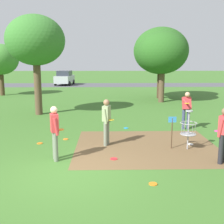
{
  "coord_description": "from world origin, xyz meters",
  "views": [
    {
      "loc": [
        0.98,
        -7.14,
        3.07
      ],
      "look_at": [
        1.22,
        3.89,
        1.0
      ],
      "focal_mm": 43.78,
      "sensor_mm": 36.0,
      "label": 1
    }
  ],
  "objects_px": {
    "tree_near_right": "(161,51)",
    "parked_car_leftmost": "(65,78)",
    "player_foreground_watching": "(224,132)",
    "frisbee_near_basket": "(153,184)",
    "player_throwing": "(186,108)",
    "tree_mid_center": "(35,41)",
    "tree_near_left": "(163,53)",
    "disc_golf_basket": "(187,128)",
    "player_waiting_right": "(107,120)",
    "frisbee_mid_grass": "(190,144)",
    "frisbee_far_left": "(114,159)",
    "player_waiting_left": "(55,130)",
    "frisbee_scattered_a": "(40,143)",
    "frisbee_far_right": "(126,128)",
    "frisbee_by_tee": "(66,139)",
    "tree_mid_left": "(0,60)"
  },
  "relations": [
    {
      "from": "tree_near_right",
      "to": "parked_car_leftmost",
      "type": "relative_size",
      "value": 1.33
    },
    {
      "from": "player_foreground_watching",
      "to": "frisbee_near_basket",
      "type": "xyz_separation_m",
      "value": [
        -2.34,
        -1.42,
        -0.96
      ]
    },
    {
      "from": "player_throwing",
      "to": "tree_mid_center",
      "type": "bearing_deg",
      "value": 153.87
    },
    {
      "from": "player_throwing",
      "to": "tree_near_left",
      "type": "height_order",
      "value": "tree_near_left"
    },
    {
      "from": "player_foreground_watching",
      "to": "disc_golf_basket",
      "type": "bearing_deg",
      "value": 117.73
    },
    {
      "from": "player_waiting_right",
      "to": "tree_near_left",
      "type": "distance_m",
      "value": 11.78
    },
    {
      "from": "player_throwing",
      "to": "frisbee_mid_grass",
      "type": "height_order",
      "value": "player_throwing"
    },
    {
      "from": "tree_near_left",
      "to": "parked_car_leftmost",
      "type": "relative_size",
      "value": 1.2
    },
    {
      "from": "disc_golf_basket",
      "to": "frisbee_near_basket",
      "type": "distance_m",
      "value": 3.3
    },
    {
      "from": "player_foreground_watching",
      "to": "tree_near_right",
      "type": "relative_size",
      "value": 0.3
    },
    {
      "from": "frisbee_near_basket",
      "to": "frisbee_far_left",
      "type": "relative_size",
      "value": 0.92
    },
    {
      "from": "player_throwing",
      "to": "frisbee_near_basket",
      "type": "relative_size",
      "value": 7.97
    },
    {
      "from": "player_throwing",
      "to": "tree_near_left",
      "type": "relative_size",
      "value": 0.33
    },
    {
      "from": "disc_golf_basket",
      "to": "player_waiting_left",
      "type": "height_order",
      "value": "player_waiting_left"
    },
    {
      "from": "tree_near_left",
      "to": "parked_car_leftmost",
      "type": "xyz_separation_m",
      "value": [
        -9.54,
        15.32,
        -2.73
      ]
    },
    {
      "from": "player_foreground_watching",
      "to": "tree_near_left",
      "type": "bearing_deg",
      "value": 87.03
    },
    {
      "from": "player_foreground_watching",
      "to": "player_throwing",
      "type": "bearing_deg",
      "value": 88.59
    },
    {
      "from": "frisbee_mid_grass",
      "to": "frisbee_far_left",
      "type": "height_order",
      "value": "same"
    },
    {
      "from": "player_waiting_left",
      "to": "frisbee_scattered_a",
      "type": "distance_m",
      "value": 2.2
    },
    {
      "from": "frisbee_far_left",
      "to": "tree_near_right",
      "type": "distance_m",
      "value": 15.5
    },
    {
      "from": "frisbee_near_basket",
      "to": "tree_near_left",
      "type": "height_order",
      "value": "tree_near_left"
    },
    {
      "from": "frisbee_near_basket",
      "to": "frisbee_scattered_a",
      "type": "height_order",
      "value": "same"
    },
    {
      "from": "frisbee_far_right",
      "to": "tree_mid_center",
      "type": "relative_size",
      "value": 0.04
    },
    {
      "from": "player_foreground_watching",
      "to": "frisbee_far_right",
      "type": "distance_m",
      "value": 5.22
    },
    {
      "from": "frisbee_by_tee",
      "to": "tree_mid_left",
      "type": "relative_size",
      "value": 0.05
    },
    {
      "from": "player_foreground_watching",
      "to": "frisbee_far_left",
      "type": "bearing_deg",
      "value": 173.14
    },
    {
      "from": "frisbee_far_left",
      "to": "tree_mid_center",
      "type": "distance_m",
      "value": 9.52
    },
    {
      "from": "frisbee_far_left",
      "to": "disc_golf_basket",
      "type": "bearing_deg",
      "value": 20.47
    },
    {
      "from": "player_foreground_watching",
      "to": "frisbee_far_right",
      "type": "height_order",
      "value": "player_foreground_watching"
    },
    {
      "from": "player_throwing",
      "to": "frisbee_far_right",
      "type": "distance_m",
      "value": 2.88
    },
    {
      "from": "frisbee_near_basket",
      "to": "frisbee_scattered_a",
      "type": "xyz_separation_m",
      "value": [
        -3.69,
        3.54,
        0.0
      ]
    },
    {
      "from": "player_waiting_right",
      "to": "tree_mid_center",
      "type": "relative_size",
      "value": 0.31
    },
    {
      "from": "player_throwing",
      "to": "tree_mid_left",
      "type": "relative_size",
      "value": 0.37
    },
    {
      "from": "player_waiting_right",
      "to": "parked_car_leftmost",
      "type": "distance_m",
      "value": 26.56
    },
    {
      "from": "tree_mid_center",
      "to": "tree_near_right",
      "type": "bearing_deg",
      "value": 39.44
    },
    {
      "from": "player_foreground_watching",
      "to": "tree_near_left",
      "type": "relative_size",
      "value": 0.33
    },
    {
      "from": "frisbee_scattered_a",
      "to": "frisbee_near_basket",
      "type": "bearing_deg",
      "value": -43.77
    },
    {
      "from": "frisbee_by_tee",
      "to": "frisbee_far_right",
      "type": "xyz_separation_m",
      "value": [
        2.53,
        1.77,
        0.0
      ]
    },
    {
      "from": "frisbee_far_right",
      "to": "frisbee_scattered_a",
      "type": "height_order",
      "value": "same"
    },
    {
      "from": "frisbee_near_basket",
      "to": "frisbee_scattered_a",
      "type": "distance_m",
      "value": 5.11
    },
    {
      "from": "disc_golf_basket",
      "to": "tree_near_left",
      "type": "relative_size",
      "value": 0.27
    },
    {
      "from": "frisbee_by_tee",
      "to": "frisbee_scattered_a",
      "type": "height_order",
      "value": "same"
    },
    {
      "from": "player_waiting_right",
      "to": "parked_car_leftmost",
      "type": "xyz_separation_m",
      "value": [
        -5.39,
        26.01,
        -0.05
      ]
    },
    {
      "from": "frisbee_far_right",
      "to": "parked_car_leftmost",
      "type": "height_order",
      "value": "parked_car_leftmost"
    },
    {
      "from": "frisbee_near_basket",
      "to": "frisbee_by_tee",
      "type": "height_order",
      "value": "same"
    },
    {
      "from": "frisbee_scattered_a",
      "to": "disc_golf_basket",
      "type": "bearing_deg",
      "value": -8.15
    },
    {
      "from": "frisbee_far_right",
      "to": "tree_near_left",
      "type": "relative_size",
      "value": 0.04
    },
    {
      "from": "frisbee_far_left",
      "to": "player_waiting_right",
      "type": "bearing_deg",
      "value": 98.63
    },
    {
      "from": "frisbee_near_basket",
      "to": "frisbee_far_left",
      "type": "bearing_deg",
      "value": 117.38
    },
    {
      "from": "frisbee_far_right",
      "to": "tree_mid_left",
      "type": "xyz_separation_m",
      "value": [
        -10.32,
        12.6,
        3.17
      ]
    }
  ]
}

